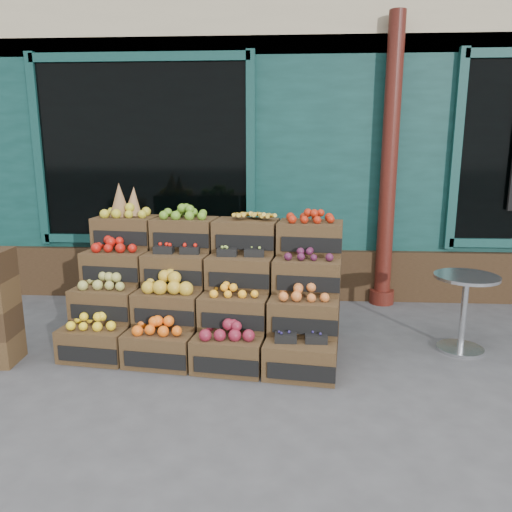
{
  "coord_description": "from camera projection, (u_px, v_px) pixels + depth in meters",
  "views": [
    {
      "loc": [
        0.07,
        -3.66,
        1.83
      ],
      "look_at": [
        -0.2,
        0.7,
        0.85
      ],
      "focal_mm": 35.0,
      "sensor_mm": 36.0,
      "label": 1
    }
  ],
  "objects": [
    {
      "name": "ground",
      "position": [
        276.0,
        380.0,
        3.96
      ],
      "size": [
        60.0,
        60.0,
        0.0
      ],
      "primitive_type": "plane",
      "color": "#434346",
      "rests_on": "ground"
    },
    {
      "name": "shop_facade",
      "position": [
        284.0,
        110.0,
        8.42
      ],
      "size": [
        12.0,
        6.24,
        4.8
      ],
      "color": "#103935",
      "rests_on": "ground"
    },
    {
      "name": "crate_display",
      "position": [
        208.0,
        297.0,
        4.58
      ],
      "size": [
        2.48,
        1.43,
        1.48
      ],
      "rotation": [
        0.0,
        0.0,
        -0.12
      ],
      "color": "#432F1A",
      "rests_on": "ground"
    },
    {
      "name": "bistro_table",
      "position": [
        464.0,
        304.0,
        4.44
      ],
      "size": [
        0.56,
        0.56,
        0.7
      ],
      "rotation": [
        0.0,
        0.0,
        -0.16
      ],
      "color": "silver",
      "rests_on": "ground"
    },
    {
      "name": "shopkeeper",
      "position": [
        135.0,
        203.0,
        6.41
      ],
      "size": [
        0.82,
        0.56,
        2.18
      ],
      "primitive_type": "imported",
      "rotation": [
        0.0,
        0.0,
        3.19
      ],
      "color": "#175022",
      "rests_on": "ground"
    }
  ]
}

